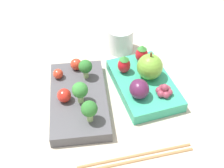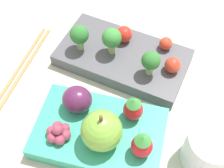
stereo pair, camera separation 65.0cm
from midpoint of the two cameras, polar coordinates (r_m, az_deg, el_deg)
name	(u,v)px [view 1 (the left image)]	position (r m, az deg, el deg)	size (l,w,h in m)	color
ground_plane	(113,99)	(0.48, -14.79, -26.75)	(4.00, 4.00, 0.00)	#BCB29E
bento_box_savoury	(79,99)	(0.49, -24.37, -26.36)	(0.23, 0.14, 0.02)	#4C4C51
bento_box_fruit	(144,84)	(0.47, -5.82, -23.36)	(0.18, 0.12, 0.02)	#33A87F
broccoli_floret_0	(85,67)	(0.47, -22.21, -18.67)	(0.03, 0.03, 0.04)	#93B770
broccoli_floret_1	(89,109)	(0.43, -25.37, -32.94)	(0.03, 0.03, 0.05)	#93B770
broccoli_floret_2	(80,91)	(0.45, -25.93, -26.55)	(0.03, 0.03, 0.05)	#93B770
cherry_tomato_0	(76,64)	(0.50, -23.36, -16.47)	(0.03, 0.03, 0.03)	red
cherry_tomato_1	(58,74)	(0.51, -28.29, -18.89)	(0.02, 0.02, 0.02)	red
cherry_tomato_2	(64,96)	(0.47, -29.12, -26.40)	(0.03, 0.03, 0.03)	red
apple	(150,67)	(0.44, -4.58, -19.89)	(0.06, 0.06, 0.06)	#70A838
strawberry_0	(142,54)	(0.47, -5.76, -14.51)	(0.03, 0.03, 0.04)	red
strawberry_1	(124,64)	(0.46, -11.39, -18.16)	(0.03, 0.03, 0.04)	red
plum	(139,89)	(0.43, -8.83, -27.21)	(0.04, 0.04, 0.04)	#511E42
grape_cluster	(164,91)	(0.44, -1.07, -27.31)	(0.04, 0.03, 0.03)	#93384C
drinking_cup	(120,40)	(0.53, -10.10, -8.36)	(0.06, 0.06, 0.06)	silver
chopsticks_pair	(136,157)	(0.45, -12.84, -44.94)	(0.02, 0.21, 0.01)	#A37547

